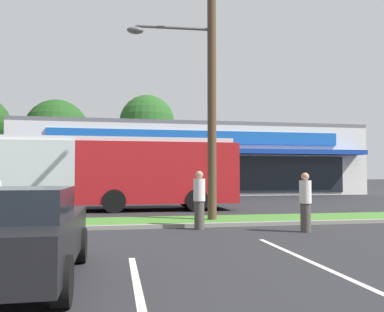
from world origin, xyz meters
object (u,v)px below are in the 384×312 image
Objects in this scene: car_1 at (133,189)px; pedestrian_mid at (305,202)px; city_bus at (92,171)px; car_4 at (16,234)px; pedestrian_near_bench at (199,200)px; utility_pole at (207,78)px.

pedestrian_mid is (4.26, -14.11, 0.11)m from car_1.
city_bus is at bearing 123.49° from pedestrian_mid.
city_bus reaches higher than car_4.
pedestrian_near_bench reaches higher than car_1.
city_bus is 6.60m from car_1.
car_1 is at bearing 36.46° from pedestrian_near_bench.
city_bus is 10.18m from pedestrian_mid.
car_1 is at bearing 101.75° from pedestrian_mid.
utility_pole reaches higher than car_4.
pedestrian_near_bench is 3.06m from pedestrian_mid.
pedestrian_mid reaches higher than car_4.
pedestrian_near_bench is at bearing 153.71° from pedestrian_mid.
car_4 is 6.63m from pedestrian_near_bench.
city_bus is 3.12× the size of car_4.
city_bus is at bearing 57.21° from pedestrian_near_bench.
car_4 is at bearing 88.21° from city_bus.
car_1 is 18.53m from car_4.
car_4 is at bearing 174.06° from pedestrian_near_bench.
pedestrian_near_bench reaches higher than pedestrian_mid.
car_4 is (-2.50, -18.36, 0.01)m from car_1.
pedestrian_mid is (2.85, -1.11, -0.03)m from pedestrian_near_bench.
utility_pole is 7.41m from city_bus.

